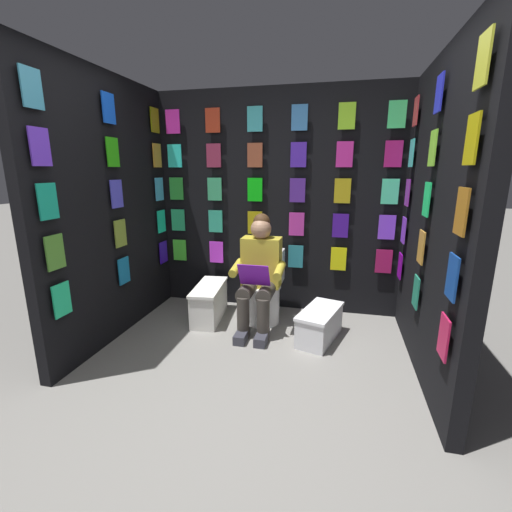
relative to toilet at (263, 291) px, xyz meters
name	(u,v)px	position (x,y,z in m)	size (l,w,h in m)	color
ground_plane	(222,416)	(-0.06, 1.62, -0.33)	(30.00, 30.00, 0.00)	gray
display_wall_back	(277,203)	(-0.06, -0.43, 0.92)	(2.86, 0.14, 2.49)	black
display_wall_left	(436,220)	(-1.49, 0.62, 0.92)	(0.14, 2.00, 2.49)	black
display_wall_right	(110,210)	(1.37, 0.62, 0.92)	(0.14, 2.00, 2.49)	black
toilet	(263,291)	(0.00, 0.00, 0.00)	(0.41, 0.55, 0.77)	white
person_reading	(259,273)	(0.00, 0.23, 0.27)	(0.52, 0.68, 1.19)	gold
comic_longbox_near	(209,302)	(0.59, 0.13, -0.13)	(0.36, 0.74, 0.38)	white
comic_longbox_far	(320,324)	(-0.64, 0.35, -0.17)	(0.46, 0.68, 0.31)	silver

